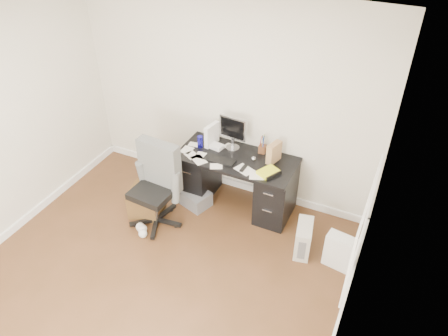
{
  "coord_description": "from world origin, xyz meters",
  "views": [
    {
      "loc": [
        2.07,
        -2.48,
        3.85
      ],
      "look_at": [
        0.34,
        1.2,
        0.9
      ],
      "focal_mm": 35.0,
      "sensor_mm": 36.0,
      "label": 1
    }
  ],
  "objects_px": {
    "office_chair": "(153,188)",
    "lcd_monitor": "(233,133)",
    "wicker_basket": "(146,201)",
    "pc_tower": "(303,238)",
    "keyboard": "(219,160)",
    "desk": "(236,180)"
  },
  "relations": [
    {
      "from": "office_chair",
      "to": "pc_tower",
      "type": "height_order",
      "value": "office_chair"
    },
    {
      "from": "wicker_basket",
      "to": "office_chair",
      "type": "bearing_deg",
      "value": -26.28
    },
    {
      "from": "pc_tower",
      "to": "wicker_basket",
      "type": "xyz_separation_m",
      "value": [
        -2.04,
        -0.22,
        -0.0
      ]
    },
    {
      "from": "keyboard",
      "to": "office_chair",
      "type": "height_order",
      "value": "office_chair"
    },
    {
      "from": "office_chair",
      "to": "lcd_monitor",
      "type": "bearing_deg",
      "value": 59.87
    },
    {
      "from": "office_chair",
      "to": "pc_tower",
      "type": "bearing_deg",
      "value": 13.93
    },
    {
      "from": "desk",
      "to": "office_chair",
      "type": "relative_size",
      "value": 1.35
    },
    {
      "from": "keyboard",
      "to": "office_chair",
      "type": "distance_m",
      "value": 0.89
    },
    {
      "from": "keyboard",
      "to": "wicker_basket",
      "type": "distance_m",
      "value": 1.11
    },
    {
      "from": "office_chair",
      "to": "pc_tower",
      "type": "relative_size",
      "value": 2.82
    },
    {
      "from": "office_chair",
      "to": "desk",
      "type": "bearing_deg",
      "value": 48.98
    },
    {
      "from": "desk",
      "to": "keyboard",
      "type": "relative_size",
      "value": 3.84
    },
    {
      "from": "lcd_monitor",
      "to": "wicker_basket",
      "type": "bearing_deg",
      "value": -131.05
    },
    {
      "from": "lcd_monitor",
      "to": "wicker_basket",
      "type": "relative_size",
      "value": 1.21
    },
    {
      "from": "lcd_monitor",
      "to": "keyboard",
      "type": "xyz_separation_m",
      "value": [
        -0.04,
        -0.32,
        -0.22
      ]
    },
    {
      "from": "keyboard",
      "to": "pc_tower",
      "type": "height_order",
      "value": "keyboard"
    },
    {
      "from": "keyboard",
      "to": "pc_tower",
      "type": "distance_m",
      "value": 1.39
    },
    {
      "from": "desk",
      "to": "lcd_monitor",
      "type": "bearing_deg",
      "value": 127.84
    },
    {
      "from": "lcd_monitor",
      "to": "keyboard",
      "type": "relative_size",
      "value": 1.19
    },
    {
      "from": "desk",
      "to": "wicker_basket",
      "type": "bearing_deg",
      "value": -145.73
    },
    {
      "from": "desk",
      "to": "keyboard",
      "type": "bearing_deg",
      "value": -137.66
    },
    {
      "from": "desk",
      "to": "lcd_monitor",
      "type": "distance_m",
      "value": 0.62
    }
  ]
}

